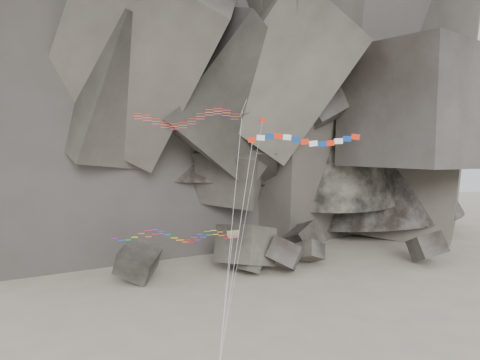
{
  "coord_description": "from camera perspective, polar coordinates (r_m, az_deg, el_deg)",
  "views": [
    {
      "loc": [
        -3.26,
        -40.94,
        21.61
      ],
      "look_at": [
        3.42,
        6.0,
        17.31
      ],
      "focal_mm": 35.0,
      "sensor_mm": 36.0,
      "label": 1
    }
  ],
  "objects": [
    {
      "name": "headland",
      "position": [
        112.85,
        -6.54,
        15.56
      ],
      "size": [
        110.0,
        70.0,
        84.0
      ],
      "primitive_type": null,
      "color": "#564F46",
      "rests_on": "ground"
    },
    {
      "name": "boulder_field",
      "position": [
        77.49,
        1.01,
        -9.25
      ],
      "size": [
        69.99,
        17.75,
        8.78
      ],
      "color": "#47423F",
      "rests_on": "ground"
    },
    {
      "name": "delta_kite",
      "position": [
        42.46,
        -6.87,
        7.61
      ],
      "size": [
        10.82,
        5.74,
        23.41
      ],
      "rotation": [
        0.0,
        0.0,
        -0.19
      ],
      "color": "red",
      "rests_on": "ground"
    },
    {
      "name": "banner_kite",
      "position": [
        41.49,
        7.73,
        4.78
      ],
      "size": [
        12.66,
        3.46,
        20.21
      ],
      "rotation": [
        0.0,
        0.0,
        -0.2
      ],
      "color": "red",
      "rests_on": "ground"
    },
    {
      "name": "parafoil_kite",
      "position": [
        43.81,
        -8.59,
        -6.66
      ],
      "size": [
        11.99,
        5.36,
        11.37
      ],
      "rotation": [
        0.0,
        0.0,
        -0.13
      ],
      "color": "yellow",
      "rests_on": "ground"
    },
    {
      "name": "pennant_kite",
      "position": [
        42.28,
        1.7,
        1.46
      ],
      "size": [
        4.9,
        4.73,
        21.57
      ],
      "rotation": [
        0.0,
        0.0,
        0.31
      ],
      "color": "red",
      "rests_on": "ground"
    }
  ]
}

